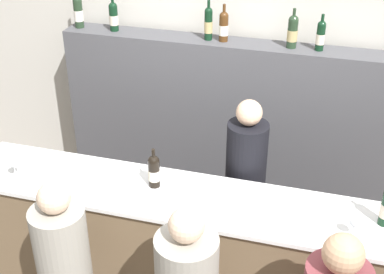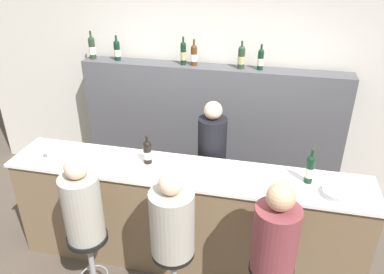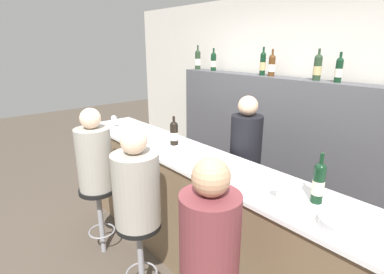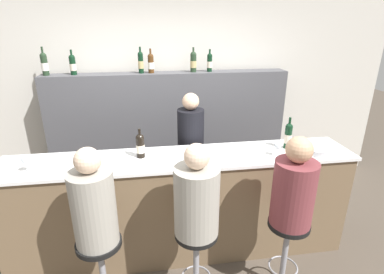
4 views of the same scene
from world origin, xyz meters
name	(u,v)px [view 2 (image 2 of 4)]	position (x,y,z in m)	size (l,w,h in m)	color
wall_back	(214,91)	(0.00, 1.83, 1.30)	(6.40, 0.05, 2.60)	beige
bar_counter	(185,217)	(0.00, 0.26, 0.55)	(3.37, 0.57, 1.10)	brown
back_bar_cabinet	(210,132)	(0.00, 1.60, 0.84)	(3.16, 0.28, 1.68)	#4C4C51
wine_bottle_counter_0	(147,152)	(-0.37, 0.32, 1.21)	(0.08, 0.08, 0.28)	black
wine_bottle_counter_1	(310,169)	(1.09, 0.32, 1.23)	(0.07, 0.07, 0.32)	black
wine_bottle_backbar_0	(92,48)	(-1.48, 1.60, 1.82)	(0.08, 0.08, 0.34)	#233823
wine_bottle_backbar_1	(117,50)	(-1.16, 1.60, 1.81)	(0.08, 0.08, 0.30)	black
wine_bottle_backbar_2	(183,53)	(-0.34, 1.60, 1.82)	(0.07, 0.07, 0.32)	black
wine_bottle_backbar_3	(194,55)	(-0.21, 1.60, 1.80)	(0.08, 0.08, 0.30)	#4C2D14
wine_bottle_backbar_4	(241,57)	(0.33, 1.60, 1.81)	(0.08, 0.08, 0.31)	#233823
wine_bottle_backbar_5	(261,59)	(0.55, 1.60, 1.80)	(0.07, 0.07, 0.28)	black
wine_glass_0	(47,150)	(-1.32, 0.16, 1.20)	(0.07, 0.07, 0.15)	silver
wine_glass_1	(288,180)	(0.92, 0.16, 1.19)	(0.07, 0.07, 0.13)	silver
metal_bowl	(338,193)	(1.32, 0.17, 1.12)	(0.26, 0.26, 0.05)	#B7B7BC
tasting_menu	(236,185)	(0.49, 0.13, 1.10)	(0.21, 0.30, 0.00)	white
bar_stool_left	(90,250)	(-0.71, -0.35, 0.55)	(0.35, 0.35, 0.72)	gray
guest_seated_left	(82,204)	(-0.71, -0.35, 1.05)	(0.32, 0.32, 0.78)	gray
bar_stool_middle	(173,265)	(0.05, -0.35, 0.55)	(0.35, 0.35, 0.72)	gray
guest_seated_middle	(172,219)	(0.05, -0.35, 1.03)	(0.35, 0.35, 0.76)	gray
guest_seated_right	(276,234)	(0.84, -0.35, 1.04)	(0.34, 0.34, 0.77)	brown
bartender	(211,176)	(0.17, 0.75, 0.75)	(0.29, 0.29, 1.60)	black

